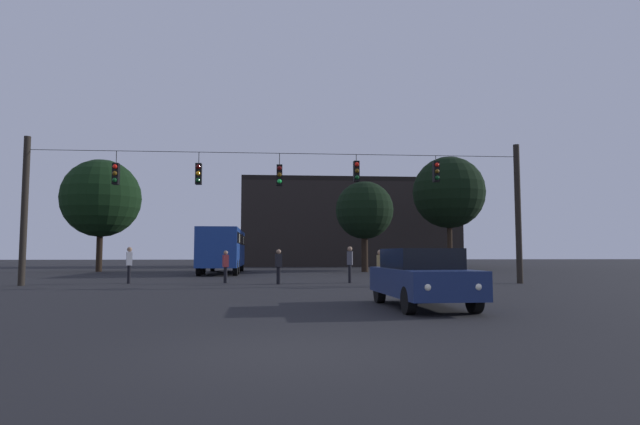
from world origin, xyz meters
The scene contains 13 objects.
ground_plane centered at (0.00, 24.50, 0.00)m, with size 168.00×168.00×0.00m, color black.
overhead_signal_span centered at (-0.02, 16.15, 3.87)m, with size 22.50×0.44×6.52m.
city_bus centered at (-3.92, 29.62, 1.87)m, with size 2.75×11.05×3.00m.
car_near_right centered at (3.62, 5.91, 0.80)m, with size 1.99×4.40×1.52m.
pedestrian_crossing_left centered at (-2.54, 17.40, 0.85)m, with size 0.33×0.41×1.52m.
pedestrian_crossing_center centered at (-6.98, 17.53, 0.95)m, with size 0.35×0.42×1.69m.
pedestrian_crossing_right centered at (4.13, 14.11, 0.86)m, with size 0.28×0.38×1.53m.
pedestrian_near_bus centered at (-0.07, 16.42, 0.88)m, with size 0.32×0.41×1.57m.
pedestrian_trailing centered at (3.30, 17.21, 0.97)m, with size 0.32×0.41×1.71m.
corner_building centered at (7.64, 49.68, 4.66)m, with size 22.94×8.24×9.32m.
tree_left_silhouette centered at (14.41, 35.93, 6.55)m, with size 6.12×6.12×9.63m.
tree_behind_building centered at (6.37, 31.43, 4.60)m, with size 4.36×4.36×6.81m.
tree_right_far centered at (-13.61, 33.56, 5.58)m, with size 5.93×5.93×8.56m.
Camera 1 is at (-0.10, -7.51, 1.40)m, focal length 29.47 mm.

